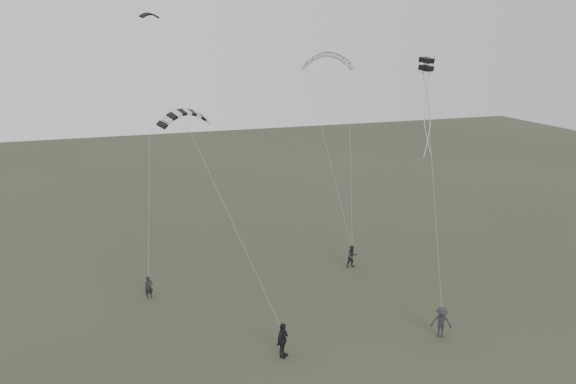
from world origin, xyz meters
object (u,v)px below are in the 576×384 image
object	(u,v)px
kite_dark_small	(149,14)
kite_box	(426,64)
flyer_center	(283,340)
kite_striped	(184,112)
flyer_left	(149,287)
flyer_far	(441,322)
flyer_right	(352,256)
kite_pale_large	(328,55)

from	to	relation	value
kite_dark_small	kite_box	distance (m)	18.77
flyer_center	kite_striped	world-z (taller)	kite_striped
flyer_left	flyer_far	size ratio (longest dim) A/B	0.83
flyer_far	kite_box	xyz separation A→B (m)	(1.19, 5.12, 13.76)
kite_dark_small	kite_striped	size ratio (longest dim) A/B	0.45
flyer_right	kite_pale_large	distance (m)	15.97
flyer_right	flyer_far	xyz separation A→B (m)	(0.55, -10.53, 0.06)
flyer_far	kite_striped	distance (m)	18.50
flyer_right	flyer_far	world-z (taller)	flyer_far
kite_pale_large	kite_box	size ratio (longest dim) A/B	5.83
kite_box	flyer_center	bearing A→B (deg)	-178.82
flyer_far	kite_box	size ratio (longest dim) A/B	2.49
kite_striped	kite_box	xyz separation A→B (m)	(13.70, -2.58, 2.51)
flyer_center	kite_pale_large	xyz separation A→B (m)	(9.44, 17.33, 13.82)
flyer_right	flyer_far	size ratio (longest dim) A/B	0.93
kite_dark_small	kite_box	world-z (taller)	kite_dark_small
flyer_right	kite_pale_large	world-z (taller)	kite_pale_large
flyer_right	kite_striped	size ratio (longest dim) A/B	0.55
kite_pale_large	kite_striped	bearing A→B (deg)	-112.06
flyer_center	kite_striped	bearing A→B (deg)	72.18
flyer_far	kite_pale_large	world-z (taller)	kite_pale_large
kite_dark_small	flyer_left	bearing A→B (deg)	-133.57
kite_dark_small	flyer_right	bearing A→B (deg)	-54.95
flyer_center	kite_dark_small	size ratio (longest dim) A/B	1.41
kite_pale_large	kite_striped	distance (m)	16.91
flyer_right	kite_box	world-z (taller)	kite_box
kite_pale_large	kite_striped	size ratio (longest dim) A/B	1.39
kite_box	kite_dark_small	bearing A→B (deg)	119.88
flyer_center	kite_box	bearing A→B (deg)	-22.72
flyer_left	kite_box	xyz separation A→B (m)	(16.17, -5.01, 13.91)
flyer_left	kite_box	world-z (taller)	kite_box
kite_pale_large	kite_box	distance (m)	13.13
flyer_left	kite_dark_small	bearing A→B (deg)	62.24
flyer_far	kite_pale_large	size ratio (longest dim) A/B	0.43
flyer_right	kite_dark_small	size ratio (longest dim) A/B	1.22
flyer_right	kite_dark_small	bearing A→B (deg)	153.15
kite_box	kite_striped	bearing A→B (deg)	148.02
flyer_left	flyer_right	size ratio (longest dim) A/B	0.89
flyer_center	kite_dark_small	distance (m)	23.40
flyer_right	kite_box	size ratio (longest dim) A/B	2.32
flyer_right	kite_dark_small	world-z (taller)	kite_dark_small
flyer_far	kite_box	world-z (taller)	kite_box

